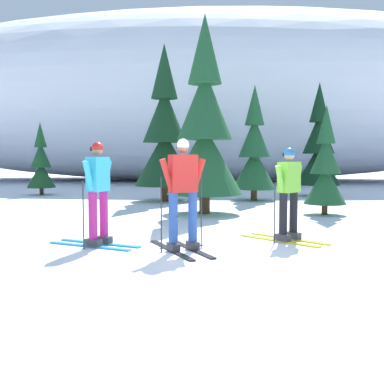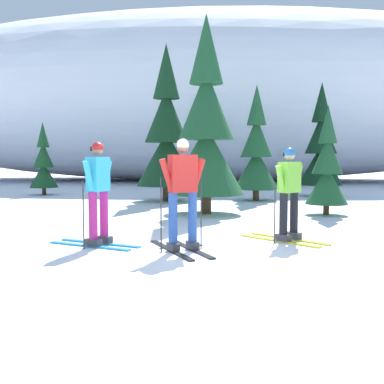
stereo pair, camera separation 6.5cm
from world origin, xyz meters
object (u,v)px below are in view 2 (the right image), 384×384
Objects in this scene: skier_cyan_jacket at (98,192)px; skier_red_jacket at (183,192)px; pine_tree_right at (327,169)px; pine_tree_left at (167,136)px; pine_tree_center_left at (206,164)px; skier_lime_jacket at (289,193)px; pine_tree_far_right at (321,149)px; pine_tree_far_left at (44,164)px; pine_tree_center at (206,131)px; pine_tree_center_right at (256,152)px.

skier_cyan_jacket is 1.56m from skier_red_jacket.
skier_red_jacket is 6.15m from pine_tree_right.
pine_tree_left is 1.81× the size of pine_tree_center_left.
skier_lime_jacket is 0.95× the size of skier_cyan_jacket.
skier_red_jacket is 12.07m from pine_tree_far_right.
pine_tree_center is at bearing -39.21° from pine_tree_far_left.
pine_tree_left reaches higher than skier_red_jacket.
pine_tree_right is (1.73, -3.99, -0.49)m from pine_tree_center_right.
pine_tree_center reaches higher than skier_cyan_jacket.
skier_lime_jacket is 4.37m from pine_tree_right.
pine_tree_right is at bearing -28.96° from pine_tree_far_left.
skier_red_jacket is 0.34× the size of pine_tree_left.
pine_tree_right is at bearing 70.70° from skier_lime_jacket.
skier_lime_jacket is 3.45m from skier_cyan_jacket.
pine_tree_center_right reaches higher than pine_tree_far_left.
skier_lime_jacket is 8.15m from pine_tree_center_right.
skier_lime_jacket is at bearing -87.95° from pine_tree_center_right.
pine_tree_far_left reaches higher than skier_lime_jacket.
pine_tree_far_left is 11.79m from pine_tree_right.
pine_tree_left reaches higher than skier_lime_jacket.
skier_cyan_jacket is 0.98× the size of skier_red_jacket.
pine_tree_far_left is at bearing 122.83° from skier_red_jacket.
pine_tree_center_right is at bearing -141.04° from pine_tree_far_right.
pine_tree_far_right is (11.19, 0.39, 0.63)m from pine_tree_far_left.
skier_cyan_jacket is at bearing -134.46° from pine_tree_right.
pine_tree_center_left is (-2.22, 10.00, 0.37)m from skier_lime_jacket.
pine_tree_far_right is at bearing 69.84° from skier_red_jacket.
pine_tree_right is at bearing 45.54° from skier_cyan_jacket.
pine_tree_right is at bearing -35.63° from pine_tree_left.
pine_tree_center is at bearing -178.87° from pine_tree_right.
skier_cyan_jacket is 0.61× the size of pine_tree_far_left.
skier_red_jacket is 0.45× the size of pine_tree_center_right.
pine_tree_center_right reaches higher than pine_tree_center_left.
pine_tree_right is (4.87, -3.49, -1.06)m from pine_tree_left.
pine_tree_center_left is 2.74m from pine_tree_center_right.
skier_lime_jacket is 0.59× the size of pine_tree_right.
skier_cyan_jacket is 12.40m from pine_tree_far_right.
pine_tree_center is 1.32× the size of pine_tree_center_right.
pine_tree_center_right is at bearing 9.08° from pine_tree_left.
pine_tree_center reaches higher than pine_tree_center_right.
skier_red_jacket is at bearing -149.32° from skier_lime_jacket.
pine_tree_left is 1.02× the size of pine_tree_center.
pine_tree_far_left is 0.55× the size of pine_tree_center.
pine_tree_far_right reaches higher than skier_red_jacket.
pine_tree_left is 3.91m from pine_tree_center.
pine_tree_far_right reaches higher than pine_tree_center_left.
pine_tree_far_left is 0.73× the size of pine_tree_center_right.
pine_tree_far_right is at bearing 2.65° from pine_tree_center_left.
pine_tree_right reaches higher than skier_red_jacket.
pine_tree_center_left reaches higher than pine_tree_right.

